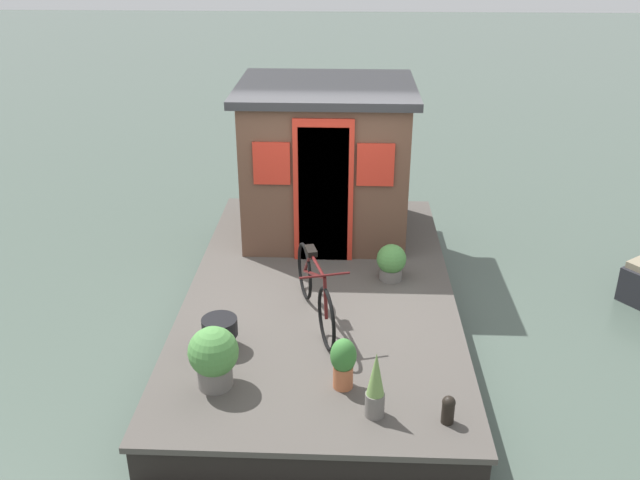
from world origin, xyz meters
name	(u,v)px	position (x,y,z in m)	size (l,w,h in m)	color
ground_plane	(321,319)	(0.00, 0.00, 0.00)	(60.00, 60.00, 0.00)	#47564C
houseboat_deck	(321,303)	(0.00, 0.00, 0.21)	(5.46, 3.04, 0.42)	#4C4742
houseboat_cabin	(326,160)	(1.62, 0.00, 1.43)	(1.96, 2.25, 2.00)	brown
bicycle	(315,290)	(-0.70, 0.03, 0.78)	(1.62, 0.60, 0.77)	black
potted_plant_ivy	(375,386)	(-2.23, -0.55, 0.73)	(0.17, 0.17, 0.63)	slate
potted_plant_geranium	(214,356)	(-1.87, 0.88, 0.74)	(0.46, 0.46, 0.59)	slate
potted_plant_mint	(391,262)	(0.24, -0.82, 0.65)	(0.35, 0.35, 0.44)	slate
potted_plant_succulent	(343,361)	(-1.85, -0.28, 0.70)	(0.24, 0.24, 0.50)	#B2603D
charcoal_grill	(220,328)	(-1.26, 0.94, 0.65)	(0.35, 0.35, 0.32)	black
mooring_bollard	(448,409)	(-2.30, -1.17, 0.57)	(0.11, 0.11, 0.26)	black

